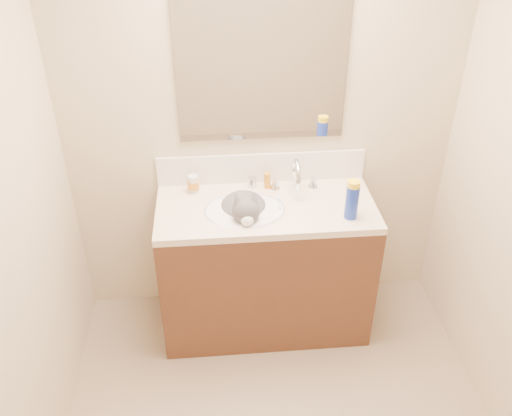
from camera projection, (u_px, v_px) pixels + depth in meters
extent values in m
cube|color=beige|center=(262.00, 119.00, 2.97)|extent=(2.20, 0.04, 2.50)
cube|color=#502D1B|center=(265.00, 269.00, 3.21)|extent=(1.20, 0.55, 0.82)
cube|color=beige|center=(266.00, 209.00, 2.97)|extent=(1.20, 0.55, 0.04)
ellipsoid|color=white|center=(245.00, 220.00, 2.96)|extent=(0.45, 0.36, 0.14)
cylinder|color=silver|center=(294.00, 179.00, 3.09)|extent=(0.04, 0.04, 0.11)
torus|color=silver|center=(296.00, 176.00, 3.01)|extent=(0.03, 0.20, 0.20)
cylinder|color=silver|center=(298.00, 188.00, 2.96)|extent=(0.03, 0.03, 0.06)
cone|color=silver|center=(275.00, 183.00, 3.10)|extent=(0.06, 0.06, 0.06)
cone|color=silver|center=(313.00, 182.00, 3.11)|extent=(0.06, 0.06, 0.06)
ellipsoid|color=#4B494B|center=(243.00, 212.00, 3.00)|extent=(0.29, 0.33, 0.21)
ellipsoid|color=#4B494B|center=(246.00, 211.00, 2.82)|extent=(0.15, 0.14, 0.14)
ellipsoid|color=#4B494B|center=(245.00, 211.00, 2.89)|extent=(0.11, 0.11, 0.13)
cone|color=#4B494B|center=(237.00, 199.00, 2.79)|extent=(0.07, 0.07, 0.09)
cone|color=#4B494B|center=(254.00, 198.00, 2.80)|extent=(0.07, 0.08, 0.09)
ellipsoid|color=white|center=(247.00, 221.00, 2.78)|extent=(0.07, 0.05, 0.06)
ellipsoid|color=white|center=(245.00, 222.00, 2.90)|extent=(0.11, 0.07, 0.12)
sphere|color=#D3898C|center=(248.00, 223.00, 2.76)|extent=(0.01, 0.01, 0.01)
cylinder|color=#4B494B|center=(267.00, 221.00, 3.03)|extent=(0.10, 0.22, 0.04)
cube|color=silver|center=(261.00, 168.00, 3.13)|extent=(1.20, 0.02, 0.18)
cube|color=white|center=(262.00, 68.00, 2.80)|extent=(0.90, 0.02, 0.80)
cylinder|color=silver|center=(193.00, 184.00, 3.05)|extent=(0.07, 0.07, 0.10)
cylinder|color=orange|center=(193.00, 185.00, 3.05)|extent=(0.08, 0.08, 0.04)
cylinder|color=#B7B7BC|center=(252.00, 182.00, 3.11)|extent=(0.06, 0.06, 0.06)
cylinder|color=orange|center=(267.00, 181.00, 3.09)|extent=(0.04, 0.04, 0.09)
cube|color=silver|center=(279.00, 201.00, 2.99)|extent=(0.03, 0.15, 0.01)
cube|color=#70B6EE|center=(279.00, 201.00, 2.99)|extent=(0.02, 0.03, 0.01)
cylinder|color=#1832A8|center=(352.00, 202.00, 2.81)|extent=(0.09, 0.09, 0.19)
cylinder|color=yellow|center=(354.00, 185.00, 2.75)|extent=(0.09, 0.09, 0.04)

